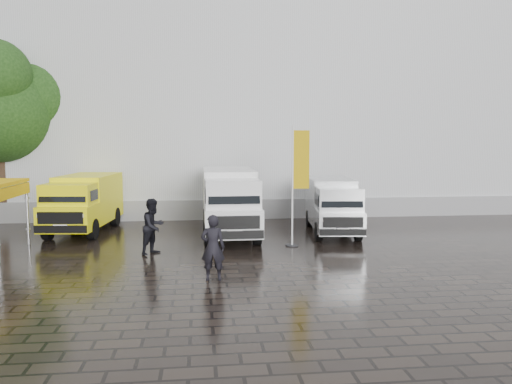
# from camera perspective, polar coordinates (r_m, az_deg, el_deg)

# --- Properties ---
(ground) EXTENTS (120.00, 120.00, 0.00)m
(ground) POSITION_cam_1_polar(r_m,az_deg,el_deg) (17.67, 3.70, -7.10)
(ground) COLOR black
(ground) RESTS_ON ground
(exhibition_hall) EXTENTS (44.00, 16.00, 12.00)m
(exhibition_hall) POSITION_cam_1_polar(r_m,az_deg,el_deg) (33.39, 2.32, 9.42)
(exhibition_hall) COLOR silver
(exhibition_hall) RESTS_ON ground
(hall_plinth) EXTENTS (44.00, 0.15, 1.00)m
(hall_plinth) POSITION_cam_1_polar(r_m,az_deg,el_deg) (25.64, 5.00, -1.88)
(hall_plinth) COLOR gray
(hall_plinth) RESTS_ON ground
(van_yellow) EXTENTS (2.58, 5.49, 2.45)m
(van_yellow) POSITION_cam_1_polar(r_m,az_deg,el_deg) (22.82, -19.09, -1.33)
(van_yellow) COLOR #FFF70D
(van_yellow) RESTS_ON ground
(van_white) EXTENTS (2.12, 6.33, 2.74)m
(van_white) POSITION_cam_1_polar(r_m,az_deg,el_deg) (20.83, -3.06, -1.27)
(van_white) COLOR white
(van_white) RESTS_ON ground
(van_silver) EXTENTS (2.35, 5.51, 2.32)m
(van_silver) POSITION_cam_1_polar(r_m,az_deg,el_deg) (21.63, 8.68, -1.62)
(van_silver) COLOR silver
(van_silver) RESTS_ON ground
(flagpole) EXTENTS (0.88, 0.50, 4.53)m
(flagpole) POSITION_cam_1_polar(r_m,az_deg,el_deg) (18.70, 4.74, 1.36)
(flagpole) COLOR black
(flagpole) RESTS_ON ground
(wheelie_bin) EXTENTS (0.61, 0.61, 0.95)m
(wheelie_bin) POSITION_cam_1_polar(r_m,az_deg,el_deg) (25.76, 11.31, -1.99)
(wheelie_bin) COLOR black
(wheelie_bin) RESTS_ON ground
(person_front) EXTENTS (0.74, 0.54, 1.90)m
(person_front) POSITION_cam_1_polar(r_m,az_deg,el_deg) (14.31, -4.95, -6.34)
(person_front) COLOR black
(person_front) RESTS_ON ground
(person_tent) EXTENTS (1.17, 1.21, 1.96)m
(person_tent) POSITION_cam_1_polar(r_m,az_deg,el_deg) (17.86, -11.65, -3.87)
(person_tent) COLOR black
(person_tent) RESTS_ON ground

